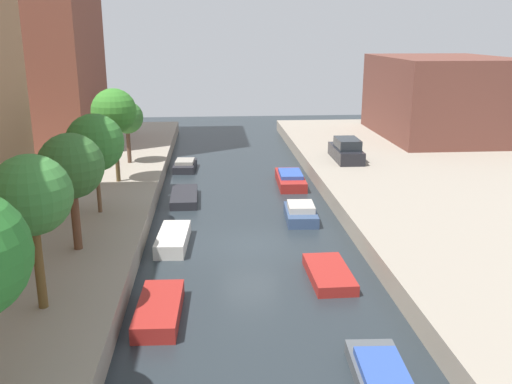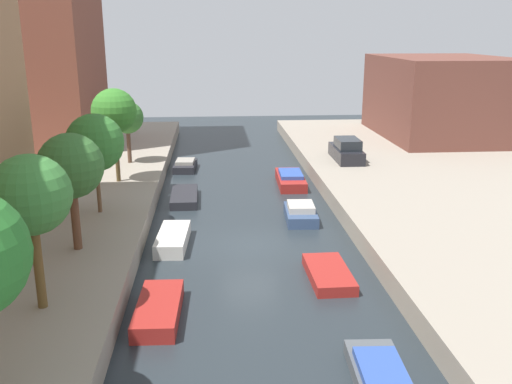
{
  "view_description": "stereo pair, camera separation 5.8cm",
  "coord_description": "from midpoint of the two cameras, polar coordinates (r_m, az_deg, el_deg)",
  "views": [
    {
      "loc": [
        -1.76,
        -24.98,
        9.86
      ],
      "look_at": [
        0.72,
        5.58,
        1.04
      ],
      "focal_mm": 39.52,
      "sensor_mm": 36.0,
      "label": 1
    },
    {
      "loc": [
        -1.7,
        -24.99,
        9.86
      ],
      "look_at": [
        0.72,
        5.58,
        1.04
      ],
      "focal_mm": 39.52,
      "sensor_mm": 36.0,
      "label": 2
    }
  ],
  "objects": [
    {
      "name": "moored_boat_right_4",
      "position": [
        37.33,
        3.56,
        1.31
      ],
      "size": [
        1.84,
        4.6,
        0.87
      ],
      "color": "maroon",
      "rests_on": "ground_plane"
    },
    {
      "name": "street_tree_1",
      "position": [
        19.04,
        -21.79,
        -0.38
      ],
      "size": [
        2.6,
        2.6,
        5.18
      ],
      "color": "brown",
      "rests_on": "quay_left"
    },
    {
      "name": "moored_boat_right_3",
      "position": [
        30.44,
        4.6,
        -2.14
      ],
      "size": [
        1.77,
        3.23,
        0.91
      ],
      "color": "#33476B",
      "rests_on": "ground_plane"
    },
    {
      "name": "parked_car",
      "position": [
        40.41,
        9.19,
        4.14
      ],
      "size": [
        1.77,
        4.48,
        1.58
      ],
      "color": "black",
      "rests_on": "quay_right"
    },
    {
      "name": "street_tree_4",
      "position": [
        34.55,
        -14.13,
        7.91
      ],
      "size": [
        2.66,
        2.66,
        5.61
      ],
      "color": "brown",
      "rests_on": "quay_left"
    },
    {
      "name": "street_tree_5",
      "position": [
        39.65,
        -12.86,
        7.33
      ],
      "size": [
        2.21,
        2.21,
        4.26
      ],
      "color": "brown",
      "rests_on": "quay_left"
    },
    {
      "name": "low_block_right",
      "position": [
        51.48,
        18.27,
        9.13
      ],
      "size": [
        10.0,
        13.73,
        6.73
      ],
      "primitive_type": "cube",
      "color": "brown",
      "rests_on": "quay_right"
    },
    {
      "name": "moored_boat_left_5",
      "position": [
        41.61,
        -7.13,
        2.68
      ],
      "size": [
        1.71,
        3.21,
        0.76
      ],
      "color": "#232328",
      "rests_on": "ground_plane"
    },
    {
      "name": "moored_boat_left_3",
      "position": [
        27.07,
        -8.35,
        -4.74
      ],
      "size": [
        1.58,
        3.77,
        0.66
      ],
      "color": "beige",
      "rests_on": "ground_plane"
    },
    {
      "name": "ground_plane",
      "position": [
        26.91,
        -0.54,
        -5.44
      ],
      "size": [
        84.0,
        84.0,
        0.0
      ],
      "primitive_type": "plane",
      "color": "#232B30"
    },
    {
      "name": "moored_boat_left_4",
      "position": [
        34.04,
        -7.22,
        -0.48
      ],
      "size": [
        1.6,
        4.06,
        0.5
      ],
      "color": "#232328",
      "rests_on": "ground_plane"
    },
    {
      "name": "street_tree_2",
      "position": [
        23.99,
        -18.18,
        2.45
      ],
      "size": [
        2.68,
        2.68,
        4.92
      ],
      "color": "brown",
      "rests_on": "quay_left"
    },
    {
      "name": "moored_boat_left_2",
      "position": [
        20.73,
        -9.75,
        -11.66
      ],
      "size": [
        1.62,
        3.79,
        0.6
      ],
      "color": "maroon",
      "rests_on": "ground_plane"
    },
    {
      "name": "street_tree_3",
      "position": [
        28.76,
        -15.95,
        4.8
      ],
      "size": [
        2.86,
        2.86,
        4.99
      ],
      "color": "brown",
      "rests_on": "quay_left"
    },
    {
      "name": "moored_boat_right_1",
      "position": [
        17.29,
        12.71,
        -17.99
      ],
      "size": [
        1.69,
        3.87,
        0.68
      ],
      "color": "#4C5156",
      "rests_on": "ground_plane"
    },
    {
      "name": "moored_boat_right_2",
      "position": [
        23.56,
        7.43,
        -8.22
      ],
      "size": [
        1.66,
        3.51,
        0.46
      ],
      "color": "maroon",
      "rests_on": "ground_plane"
    }
  ]
}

